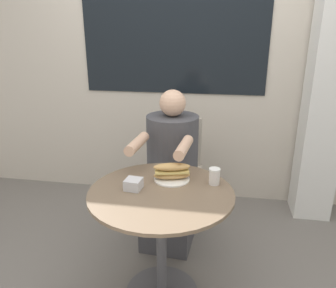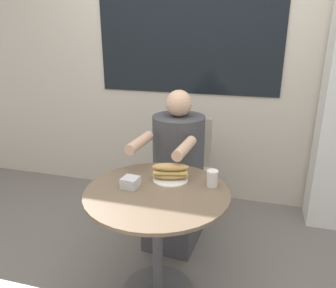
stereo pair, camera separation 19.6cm
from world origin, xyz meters
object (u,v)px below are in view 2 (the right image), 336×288
Objects in this scene: diner_chair at (188,160)px; sandwich_on_plate at (170,173)px; cafe_table at (157,219)px; seated_diner at (176,179)px; drink_cup at (212,178)px.

sandwich_on_plate is at bearing 99.08° from diner_chair.
cafe_table is 0.61m from seated_diner.
sandwich_on_plate is (0.04, 0.16, 0.23)m from cafe_table.
diner_chair is at bearing 94.87° from sandwich_on_plate.
seated_diner is at bearing 92.64° from diner_chair.
diner_chair is 0.35m from seated_diner.
drink_cup is (0.32, -0.82, 0.24)m from diner_chair.
diner_chair is at bearing -87.36° from seated_diner.
seated_diner is at bearing 99.78° from sandwich_on_plate.
seated_diner is (-0.01, -0.35, -0.02)m from diner_chair.
seated_diner reaches higher than sandwich_on_plate.
sandwich_on_plate reaches higher than cafe_table.
seated_diner reaches higher than drink_cup.
seated_diner is at bearing 94.00° from cafe_table.
seated_diner is 5.07× the size of sandwich_on_plate.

